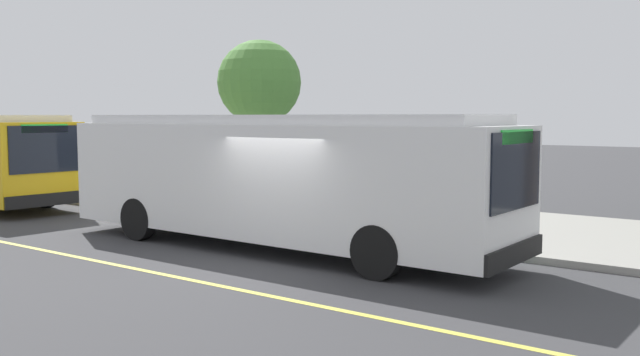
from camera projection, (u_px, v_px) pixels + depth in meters
The scene contains 9 objects.
ground_plane at pixel (282, 262), 13.95m from camera, with size 120.00×120.00×0.00m, color #38383A.
sidewalk_curb at pixel (424, 222), 18.75m from camera, with size 44.00×6.40×0.15m, color gray.
lane_stripe_center at pixel (203, 282), 12.19m from camera, with size 36.00×0.14×0.01m, color #E0D64C.
transit_bus_main at pixel (276, 176), 15.21m from camera, with size 10.98×2.68×2.95m.
bus_shelter at pixel (325, 149), 20.97m from camera, with size 2.90×1.60×2.48m.
waiting_bench at pixel (333, 192), 20.96m from camera, with size 1.60×0.48×0.95m.
route_sign_post at pixel (356, 156), 16.99m from camera, with size 0.44×0.08×2.80m.
pedestrian_commuter at pixel (380, 188), 17.56m from camera, with size 0.24×0.40×1.69m.
street_tree_near_shelter at pixel (259, 83), 23.98m from camera, with size 2.91×2.91×5.40m.
Camera 1 is at (8.78, -10.60, 2.92)m, focal length 38.92 mm.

